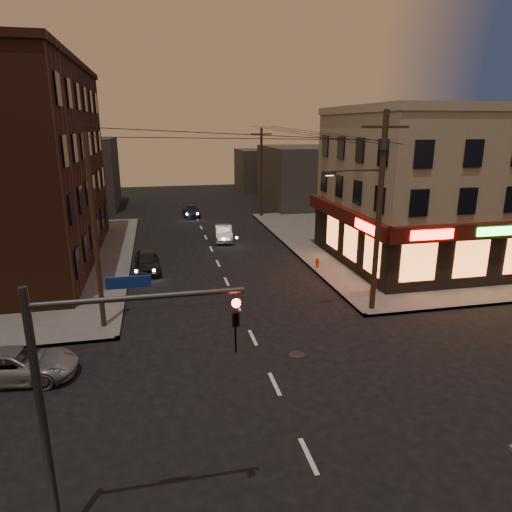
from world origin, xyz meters
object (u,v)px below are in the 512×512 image
object	(u,v)px
suv_cross	(17,365)
sedan_near	(147,261)
sedan_mid	(224,233)
fire_hydrant	(317,262)
sedan_far	(191,211)

from	to	relation	value
suv_cross	sedan_near	bearing A→B (deg)	-14.02
suv_cross	sedan_mid	size ratio (longest dim) A/B	1.13
sedan_mid	fire_hydrant	bearing A→B (deg)	-55.30
suv_cross	sedan_mid	distance (m)	22.90
sedan_near	sedan_far	xyz separation A→B (m)	(4.38, 18.60, -0.09)
sedan_mid	sedan_far	xyz separation A→B (m)	(-1.86, 11.27, -0.05)
sedan_mid	sedan_far	size ratio (longest dim) A/B	0.96
sedan_mid	fire_hydrant	distance (m)	10.63
suv_cross	sedan_near	world-z (taller)	sedan_near
suv_cross	sedan_near	xyz separation A→B (m)	(4.71, 12.78, 0.07)
sedan_far	fire_hydrant	world-z (taller)	sedan_far
sedan_mid	fire_hydrant	xyz separation A→B (m)	(5.01, -9.38, -0.13)
sedan_near	sedan_far	distance (m)	19.11
sedan_near	fire_hydrant	bearing A→B (deg)	-13.85
sedan_mid	suv_cross	bearing A→B (deg)	-111.94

